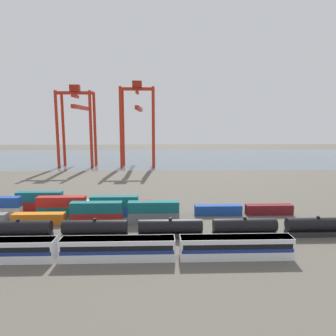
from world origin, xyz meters
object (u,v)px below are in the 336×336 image
shipping_container_6 (9,212)px  shipping_container_14 (269,209)px  shipping_container_12 (167,210)px  gantry_crane_central (138,116)px  shipping_container_8 (62,211)px  freight_tank_row (170,228)px  shipping_container_10 (115,211)px  shipping_container_13 (218,210)px  shipping_container_1 (39,219)px  shipping_container_4 (154,217)px  gantry_crane_west (78,117)px  passenger_train (118,248)px

shipping_container_6 → shipping_container_14: bearing=0.0°
shipping_container_12 → gantry_crane_central: size_ratio=0.13×
shipping_container_6 → shipping_container_8: 13.34m
freight_tank_row → shipping_container_10: bearing=132.4°
shipping_container_8 → shipping_container_13: size_ratio=1.00×
shipping_container_13 → shipping_container_14: bearing=0.0°
freight_tank_row → shipping_container_12: bearing=91.4°
shipping_container_12 → shipping_container_6: bearing=180.0°
shipping_container_6 → shipping_container_12: bearing=0.0°
gantry_crane_central → shipping_container_10: bearing=-90.3°
shipping_container_13 → shipping_container_10: bearing=180.0°
shipping_container_10 → shipping_container_1: bearing=-161.8°
freight_tank_row → shipping_container_13: 19.86m
shipping_container_14 → shipping_container_6: bearing=180.0°
shipping_container_6 → shipping_container_10: bearing=0.0°
shipping_container_12 → shipping_container_14: bearing=0.0°
shipping_container_10 → freight_tank_row: bearing=-47.6°
shipping_container_6 → shipping_container_12: size_ratio=1.00×
freight_tank_row → shipping_container_14: 30.30m
freight_tank_row → shipping_container_10: 20.35m
shipping_container_4 → shipping_container_8: same height
shipping_container_4 → shipping_container_6: (-36.78, 5.59, 0.00)m
shipping_container_12 → gantry_crane_west: (-45.12, 90.53, 25.12)m
freight_tank_row → shipping_container_14: (26.31, 15.02, -0.68)m
passenger_train → shipping_container_6: passenger_train is taller
shipping_container_13 → gantry_crane_west: size_ratio=0.28×
shipping_container_14 → gantry_crane_west: gantry_crane_west is taller
gantry_crane_central → gantry_crane_west: bearing=-179.5°
shipping_container_10 → shipping_container_12: same height
shipping_container_1 → gantry_crane_west: (-14.82, 96.12, 25.12)m
shipping_container_4 → shipping_container_6: same height
passenger_train → shipping_container_4: passenger_train is taller
freight_tank_row → shipping_container_4: freight_tank_row is taller
shipping_container_10 → gantry_crane_central: size_ratio=0.27×
freight_tank_row → shipping_container_14: freight_tank_row is taller
shipping_container_13 → gantry_crane_west: 110.66m
shipping_container_1 → shipping_container_14: 57.26m
shipping_container_12 → gantry_crane_central: 95.31m
shipping_container_12 → gantry_crane_west: size_ratio=0.14×
shipping_container_14 → shipping_container_12: bearing=180.0°
passenger_train → gantry_crane_central: gantry_crane_central is taller
shipping_container_1 → shipping_container_13: same height
shipping_container_1 → shipping_container_13: (43.65, 5.59, 0.00)m
shipping_container_10 → shipping_container_12: bearing=0.0°
shipping_container_1 → shipping_container_8: bearing=57.0°
shipping_container_6 → shipping_container_8: size_ratio=0.50×
passenger_train → gantry_crane_west: size_ratio=1.44×
shipping_container_6 → shipping_container_8: same height
shipping_container_12 → shipping_container_14: 26.68m
shipping_container_8 → passenger_train: bearing=-55.0°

